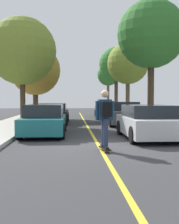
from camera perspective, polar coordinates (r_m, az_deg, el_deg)
ground at (r=9.56m, az=1.97°, el=-6.99°), size 80.00×80.00×0.00m
center_line at (r=13.51m, az=0.32°, el=-4.15°), size 0.12×39.20×0.01m
parked_car_left_nearest at (r=12.77m, az=-9.03°, el=-1.55°), size 1.89×4.21×1.35m
parked_car_left_near at (r=18.63m, az=-7.32°, el=-0.31°), size 2.02×4.22×1.32m
parked_car_right_nearest at (r=11.64m, az=11.58°, el=-1.97°), size 1.99×4.06×1.36m
parked_car_right_near at (r=17.65m, az=6.33°, el=-0.28°), size 2.09×4.54×1.43m
parked_car_right_far at (r=24.63m, az=3.49°, el=0.51°), size 2.04×4.48×1.40m
street_tree_left_nearest at (r=17.95m, az=-13.39°, el=11.83°), size 4.11×4.11×6.42m
street_tree_left_near at (r=23.92m, az=-10.85°, el=8.23°), size 4.10×4.10×5.88m
street_tree_right_nearest at (r=18.10m, az=12.33°, el=14.98°), size 4.12×4.12×7.44m
street_tree_right_near at (r=24.79m, az=7.73°, el=9.60°), size 3.55×3.55×6.28m
street_tree_right_far at (r=31.07m, az=5.41°, el=9.48°), size 3.70×3.70×7.06m
street_tree_right_farthest at (r=37.69m, az=3.77°, el=7.38°), size 2.84×2.84×6.05m
skateboard at (r=8.74m, az=3.07°, el=-7.32°), size 0.31×0.86×0.10m
skateboarder at (r=8.60m, az=3.14°, el=-0.66°), size 0.59×0.71×1.76m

